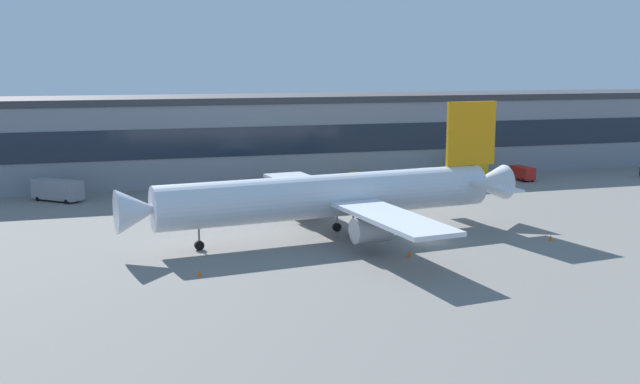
{
  "coord_description": "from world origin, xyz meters",
  "views": [
    {
      "loc": [
        -37.02,
        -78.46,
        21.26
      ],
      "look_at": [
        -10.93,
        9.6,
        5.0
      ],
      "focal_mm": 40.71,
      "sensor_mm": 36.0,
      "label": 1
    }
  ],
  "objects": [
    {
      "name": "terminal_building",
      "position": [
        0.0,
        56.07,
        7.73
      ],
      "size": [
        186.89,
        18.87,
        15.42
      ],
      "color": "gray",
      "rests_on": "ground_plane"
    },
    {
      "name": "catering_truck",
      "position": [
        27.57,
        41.39,
        2.29
      ],
      "size": [
        7.63,
        4.39,
        4.15
      ],
      "color": "yellow",
      "rests_on": "ground_plane"
    },
    {
      "name": "belt_loader",
      "position": [
        6.53,
        41.77,
        1.15
      ],
      "size": [
        3.5,
        6.69,
        1.95
      ],
      "color": "yellow",
      "rests_on": "ground_plane"
    },
    {
      "name": "traffic_cone_2",
      "position": [
        -5.01,
        -5.85,
        0.31
      ],
      "size": [
        0.49,
        0.49,
        0.62
      ],
      "primitive_type": "cone",
      "color": "#F2590C",
      "rests_on": "ground_plane"
    },
    {
      "name": "traffic_cone_1",
      "position": [
        14.43,
        -3.98,
        0.35
      ],
      "size": [
        0.56,
        0.56,
        0.7
      ],
      "primitive_type": "cone",
      "color": "#F2590C",
      "rests_on": "ground_plane"
    },
    {
      "name": "fuel_truck",
      "position": [
        -44.59,
        40.45,
        1.88
      ],
      "size": [
        8.18,
        7.61,
        3.35
      ],
      "color": "gray",
      "rests_on": "ground_plane"
    },
    {
      "name": "ground_plane",
      "position": [
        0.0,
        0.0,
        0.0
      ],
      "size": [
        600.0,
        600.0,
        0.0
      ],
      "primitive_type": "plane",
      "color": "slate"
    },
    {
      "name": "airliner",
      "position": [
        -10.03,
        5.7,
        5.21
      ],
      "size": [
        52.32,
        44.72,
        16.38
      ],
      "color": "silver",
      "rests_on": "ground_plane"
    },
    {
      "name": "follow_me_car",
      "position": [
        -9.77,
        41.63,
        1.09
      ],
      "size": [
        4.6,
        2.47,
        1.85
      ],
      "color": "gray",
      "rests_on": "ground_plane"
    },
    {
      "name": "crew_van",
      "position": [
        36.57,
        37.85,
        1.46
      ],
      "size": [
        2.51,
        5.31,
        2.55
      ],
      "color": "red",
      "rests_on": "ground_plane"
    },
    {
      "name": "traffic_cone_0",
      "position": [
        -28.61,
        -6.83,
        0.34
      ],
      "size": [
        0.55,
        0.55,
        0.68
      ],
      "primitive_type": "cone",
      "color": "#F2590C",
      "rests_on": "ground_plane"
    }
  ]
}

